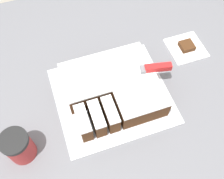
{
  "coord_description": "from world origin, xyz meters",
  "views": [
    {
      "loc": [
        -0.17,
        -0.49,
        1.75
      ],
      "look_at": [
        -0.03,
        -0.06,
        0.99
      ],
      "focal_mm": 42.0,
      "sensor_mm": 36.0,
      "label": 1
    }
  ],
  "objects_px": {
    "cake": "(113,88)",
    "coffee_cup": "(19,146)",
    "cake_board": "(112,96)",
    "brownie": "(187,46)",
    "knife": "(146,69)"
  },
  "relations": [
    {
      "from": "cake_board",
      "to": "brownie",
      "type": "distance_m",
      "value": 0.36
    },
    {
      "from": "knife",
      "to": "coffee_cup",
      "type": "height_order",
      "value": "coffee_cup"
    },
    {
      "from": "cake",
      "to": "coffee_cup",
      "type": "height_order",
      "value": "coffee_cup"
    },
    {
      "from": "cake_board",
      "to": "knife",
      "type": "distance_m",
      "value": 0.15
    },
    {
      "from": "brownie",
      "to": "cake_board",
      "type": "bearing_deg",
      "value": -162.51
    },
    {
      "from": "knife",
      "to": "cake_board",
      "type": "bearing_deg",
      "value": 17.32
    },
    {
      "from": "knife",
      "to": "brownie",
      "type": "xyz_separation_m",
      "value": [
        0.22,
        0.1,
        -0.08
      ]
    },
    {
      "from": "cake_board",
      "to": "knife",
      "type": "xyz_separation_m",
      "value": [
        0.12,
        0.01,
        0.09
      ]
    },
    {
      "from": "cake",
      "to": "knife",
      "type": "bearing_deg",
      "value": 3.3
    },
    {
      "from": "cake_board",
      "to": "cake",
      "type": "distance_m",
      "value": 0.04
    },
    {
      "from": "cake_board",
      "to": "coffee_cup",
      "type": "bearing_deg",
      "value": -162.56
    },
    {
      "from": "brownie",
      "to": "knife",
      "type": "bearing_deg",
      "value": -156.31
    },
    {
      "from": "cake",
      "to": "cake_board",
      "type": "bearing_deg",
      "value": -138.02
    },
    {
      "from": "coffee_cup",
      "to": "brownie",
      "type": "distance_m",
      "value": 0.71
    },
    {
      "from": "brownie",
      "to": "coffee_cup",
      "type": "bearing_deg",
      "value": -162.54
    }
  ]
}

